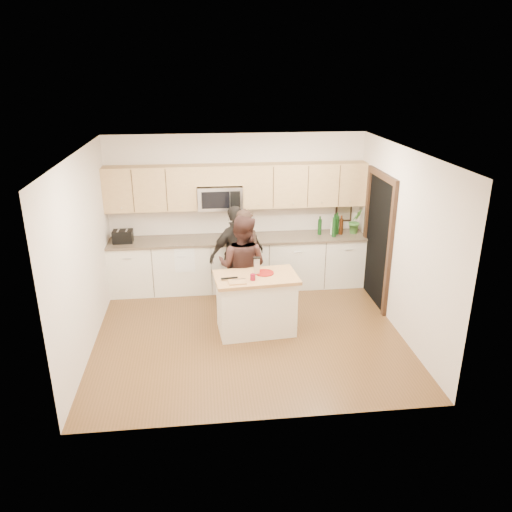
{
  "coord_description": "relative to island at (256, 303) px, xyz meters",
  "views": [
    {
      "loc": [
        -0.63,
        -6.59,
        3.74
      ],
      "look_at": [
        0.15,
        0.35,
        1.09
      ],
      "focal_mm": 35.0,
      "sensor_mm": 36.0,
      "label": 1
    }
  ],
  "objects": [
    {
      "name": "dish_towel",
      "position": [
        -1.07,
        1.45,
        0.35
      ],
      "size": [
        0.34,
        0.6,
        0.48
      ],
      "color": "white",
      "rests_on": "ground"
    },
    {
      "name": "upper_cabinetry",
      "position": [
        -0.09,
        1.79,
        1.39
      ],
      "size": [
        4.5,
        0.33,
        0.75
      ],
      "color": "tan",
      "rests_on": "ground"
    },
    {
      "name": "cutting_board",
      "position": [
        -0.29,
        -0.2,
        0.46
      ],
      "size": [
        0.26,
        0.22,
        0.02
      ],
      "primitive_type": "cube",
      "rotation": [
        0.0,
        0.0,
        0.08
      ],
      "color": "tan",
      "rests_on": "island"
    },
    {
      "name": "bottle_cluster",
      "position": [
        1.56,
        1.61,
        0.67
      ],
      "size": [
        0.45,
        0.23,
        0.41
      ],
      "color": "black",
      "rests_on": "back_cabinetry"
    },
    {
      "name": "floor",
      "position": [
        -0.12,
        -0.05,
        -0.45
      ],
      "size": [
        4.5,
        4.5,
        0.0
      ],
      "primitive_type": "plane",
      "color": "brown",
      "rests_on": "ground"
    },
    {
      "name": "island",
      "position": [
        0.0,
        0.0,
        0.0
      ],
      "size": [
        1.25,
        0.8,
        0.9
      ],
      "rotation": [
        0.0,
        0.0,
        0.08
      ],
      "color": "silver",
      "rests_on": "ground"
    },
    {
      "name": "room_shell",
      "position": [
        -0.12,
        -0.05,
        1.28
      ],
      "size": [
        4.52,
        4.02,
        2.71
      ],
      "color": "beige",
      "rests_on": "ground"
    },
    {
      "name": "orchid",
      "position": [
        1.98,
        1.67,
        0.71
      ],
      "size": [
        0.29,
        0.26,
        0.44
      ],
      "primitive_type": "imported",
      "rotation": [
        0.0,
        0.0,
        0.28
      ],
      "color": "#437F33",
      "rests_on": "back_cabinetry"
    },
    {
      "name": "tongs",
      "position": [
        -0.4,
        -0.1,
        0.47
      ],
      "size": [
        0.24,
        0.05,
        0.02
      ],
      "primitive_type": "cube",
      "rotation": [
        0.0,
        0.0,
        0.08
      ],
      "color": "black",
      "rests_on": "cutting_board"
    },
    {
      "name": "woman_center",
      "position": [
        -0.15,
        0.55,
        0.38
      ],
      "size": [
        0.99,
        0.9,
        1.66
      ],
      "primitive_type": "imported",
      "rotation": [
        0.0,
        0.0,
        2.72
      ],
      "color": "black",
      "rests_on": "ground"
    },
    {
      "name": "woman_left",
      "position": [
        -0.08,
        1.0,
        0.36
      ],
      "size": [
        0.71,
        0.61,
        1.64
      ],
      "primitive_type": "imported",
      "rotation": [
        0.0,
        0.0,
        2.7
      ],
      "color": "black",
      "rests_on": "ground"
    },
    {
      "name": "back_cabinetry",
      "position": [
        -0.12,
        1.64,
        0.02
      ],
      "size": [
        4.5,
        0.66,
        0.94
      ],
      "color": "silver",
      "rests_on": "ground"
    },
    {
      "name": "framed_picture",
      "position": [
        1.83,
        1.94,
        0.83
      ],
      "size": [
        0.3,
        0.03,
        0.38
      ],
      "color": "black",
      "rests_on": "ground"
    },
    {
      "name": "toaster",
      "position": [
        -2.1,
        1.62,
        0.59
      ],
      "size": [
        0.33,
        0.24,
        0.21
      ],
      "color": "black",
      "rests_on": "back_cabinetry"
    },
    {
      "name": "drink_glass",
      "position": [
        -0.06,
        -0.15,
        0.49
      ],
      "size": [
        0.08,
        0.08,
        0.09
      ],
      "primitive_type": "cylinder",
      "color": "maroon",
      "rests_on": "island"
    },
    {
      "name": "box_grater",
      "position": [
        0.02,
        0.05,
        0.59
      ],
      "size": [
        0.1,
        0.06,
        0.26
      ],
      "color": "silver",
      "rests_on": "red_plate"
    },
    {
      "name": "knife",
      "position": [
        -0.27,
        -0.14,
        0.47
      ],
      "size": [
        0.21,
        0.04,
        0.01
      ],
      "primitive_type": "cube",
      "rotation": [
        0.0,
        0.0,
        0.08
      ],
      "color": "silver",
      "rests_on": "cutting_board"
    },
    {
      "name": "red_plate",
      "position": [
        0.13,
        0.08,
        0.45
      ],
      "size": [
        0.27,
        0.27,
        0.02
      ],
      "primitive_type": "cylinder",
      "color": "maroon",
      "rests_on": "island"
    },
    {
      "name": "microwave",
      "position": [
        -0.43,
        1.75,
        1.2
      ],
      "size": [
        0.76,
        0.41,
        0.4
      ],
      "color": "silver",
      "rests_on": "ground"
    },
    {
      "name": "woman_right",
      "position": [
        -0.2,
        1.08,
        0.38
      ],
      "size": [
        1.06,
        0.75,
        1.67
      ],
      "primitive_type": "imported",
      "rotation": [
        0.0,
        0.0,
        3.53
      ],
      "color": "black",
      "rests_on": "ground"
    },
    {
      "name": "doorway",
      "position": [
        2.11,
        0.85,
        0.7
      ],
      "size": [
        0.06,
        1.25,
        2.2
      ],
      "color": "black",
      "rests_on": "ground"
    }
  ]
}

